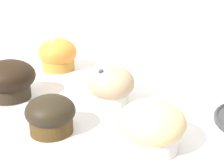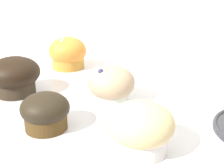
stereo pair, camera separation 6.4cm
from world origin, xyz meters
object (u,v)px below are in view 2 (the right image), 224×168
at_px(muffin_back_center, 140,128).
at_px(muffin_back_right, 45,112).
at_px(muffin_back_left, 111,85).
at_px(muffin_front_left, 14,76).
at_px(muffin_front_center, 68,54).

bearing_deg(muffin_back_center, muffin_back_right, 175.36).
relative_size(muffin_back_left, muffin_front_left, 0.87).
bearing_deg(muffin_back_left, muffin_front_left, -173.31).
xyz_separation_m(muffin_front_center, muffin_front_left, (-0.03, -0.21, 0.00)).
distance_m(muffin_front_center, muffin_back_left, 0.26).
height_order(muffin_front_center, muffin_back_center, muffin_front_center).
xyz_separation_m(muffin_front_left, muffin_back_center, (0.32, -0.13, -0.00)).
height_order(muffin_back_left, muffin_front_left, muffin_front_left).
bearing_deg(muffin_front_center, muffin_back_right, -70.14).
relative_size(muffin_front_left, muffin_back_center, 1.07).
bearing_deg(muffin_back_right, muffin_back_center, -4.64).
height_order(muffin_back_right, muffin_back_center, muffin_back_center).
bearing_deg(muffin_back_center, muffin_front_left, 157.73).
xyz_separation_m(muffin_back_left, muffin_front_left, (-0.22, -0.03, 0.00)).
bearing_deg(muffin_back_left, muffin_back_right, -117.25).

